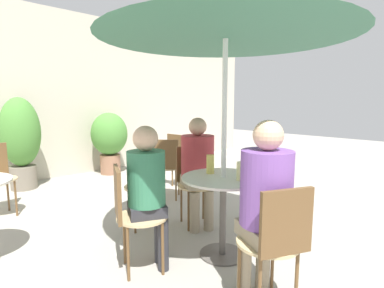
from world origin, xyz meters
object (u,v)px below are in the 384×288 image
beer_glass_0 (240,171)px  potted_plant_0 (21,138)px  bistro_chair_1 (131,209)px  bistro_chair_3 (180,155)px  seated_person_0 (198,163)px  cafe_table_near (223,197)px  seated_person_1 (148,184)px  bistro_chair_0 (194,177)px  bistro_chair_2 (276,237)px  beer_glass_1 (210,164)px  seated_person_2 (265,197)px  umbrella (226,21)px  bistro_chair_6 (167,163)px  potted_plant_1 (109,138)px  bistro_chair_5 (146,182)px

beer_glass_0 → potted_plant_0: (-0.72, 3.73, 0.01)m
bistro_chair_1 → bistro_chair_3: (1.89, 1.57, 0.00)m
seated_person_0 → beer_glass_0: 0.82m
cafe_table_near → seated_person_1: bearing=155.1°
bistro_chair_0 → bistro_chair_1: bearing=-135.0°
cafe_table_near → bistro_chair_2: size_ratio=0.85×
bistro_chair_2 → beer_glass_1: 1.01m
seated_person_2 → umbrella: umbrella is taller
bistro_chair_6 → potted_plant_1: potted_plant_1 is taller
seated_person_2 → beer_glass_1: size_ratio=7.34×
bistro_chair_0 → potted_plant_1: 2.86m
bistro_chair_1 → seated_person_1: size_ratio=0.73×
bistro_chair_3 → bistro_chair_5: same height
bistro_chair_5 → beer_glass_0: beer_glass_0 is taller
seated_person_1 → bistro_chair_2: bearing=-140.6°
bistro_chair_5 → beer_glass_1: 0.83m
bistro_chair_0 → seated_person_0: (-0.06, -0.13, 0.19)m
beer_glass_1 → potted_plant_0: size_ratio=0.12×
bistro_chair_2 → seated_person_1: size_ratio=0.73×
cafe_table_near → bistro_chair_6: bistro_chair_6 is taller
bistro_chair_2 → potted_plant_0: bearing=-60.2°
bistro_chair_6 → umbrella: bearing=117.9°
bistro_chair_2 → beer_glass_1: bearing=-86.5°
seated_person_0 → potted_plant_0: potted_plant_0 is taller
umbrella → bistro_chair_2: bearing=-114.9°
beer_glass_1 → cafe_table_near: bearing=-94.8°
cafe_table_near → seated_person_0: 0.68m
bistro_chair_6 → beer_glass_0: size_ratio=5.49×
bistro_chair_6 → bistro_chair_2: bearing=116.7°
bistro_chair_0 → bistro_chair_5: same height
bistro_chair_1 → seated_person_2: bearing=-129.3°
bistro_chair_1 → bistro_chair_6: same height
seated_person_0 → potted_plant_0: 3.12m
cafe_table_near → potted_plant_0: (-0.71, 3.56, 0.27)m
bistro_chair_1 → beer_glass_1: (0.75, -0.17, 0.28)m
cafe_table_near → bistro_chair_1: size_ratio=0.85×
bistro_chair_2 → beer_glass_0: (0.35, 0.56, 0.27)m
bistro_chair_0 → bistro_chair_5: bearing=-176.0°
bistro_chair_6 → potted_plant_0: 2.41m
bistro_chair_6 → seated_person_0: seated_person_0 is taller
cafe_table_near → potted_plant_1: bearing=77.2°
bistro_chair_2 → bistro_chair_5: 1.67m
seated_person_0 → seated_person_1: seated_person_0 is taller
bistro_chair_1 → bistro_chair_2: size_ratio=1.00×
beer_glass_0 → beer_glass_1: (0.00, 0.34, 0.01)m
seated_person_1 → potted_plant_1: (1.40, 3.27, -0.02)m
bistro_chair_2 → potted_plant_0: 4.31m
potted_plant_1 → beer_glass_1: bearing=-103.1°
bistro_chair_5 → umbrella: bearing=119.2°
seated_person_1 → potted_plant_0: (-0.11, 3.28, 0.10)m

